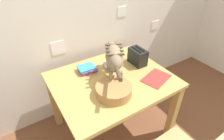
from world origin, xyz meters
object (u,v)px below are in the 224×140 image
Objects in this scene: magazine at (156,78)px; toaster at (138,57)px; dining_table at (112,86)px; book_stack at (87,69)px; saucer_bowl at (112,65)px; coffee_mug at (112,60)px; wicker_basket at (114,90)px; cat at (114,57)px.

toaster is (0.01, 0.31, 0.08)m from magazine.
book_stack is at bearing 120.24° from dining_table.
saucer_bowl is 0.66× the size of magazine.
magazine reaches higher than dining_table.
book_stack is (-0.26, 0.06, -0.05)m from coffee_mug.
toaster is at bearing 70.95° from magazine.
wicker_basket is at bearing -118.30° from dining_table.
cat is 0.38m from toaster.
saucer_bowl is 0.47m from magazine.
wicker_basket is at bearing -120.73° from coffee_mug.
coffee_mug is 0.44m from wicker_basket.
cat reaches higher than coffee_mug.
cat reaches higher than toaster.
coffee_mug is at bearing -13.59° from book_stack.
cat is 0.35m from book_stack.
dining_table is 0.43m from magazine.
dining_table is at bearing 61.70° from wicker_basket.
saucer_bowl is at bearing 180.00° from coffee_mug.
wicker_basket is 0.55m from toaster.
saucer_bowl is at bearing 90.00° from cat.
toaster is (0.37, 0.08, 0.18)m from dining_table.
cat is 3.28× the size of saucer_bowl.
wicker_basket is (-0.46, 0.03, 0.04)m from magazine.
magazine is 1.40× the size of toaster.
book_stack is (-0.26, 0.06, 0.01)m from saucer_bowl.
book_stack reaches higher than magazine.
cat is (0.03, 0.01, 0.32)m from dining_table.
toaster reaches higher than saucer_bowl.
saucer_bowl is 0.26m from book_stack.
cat is at bearing 19.20° from dining_table.
toaster is at bearing 12.41° from dining_table.
toaster is (0.51, -0.16, 0.06)m from book_stack.
cat reaches higher than dining_table.
dining_table is 5.87× the size of book_stack.
dining_table is 3.62× the size of wicker_basket.
toaster is at bearing -17.36° from book_stack.
coffee_mug reaches higher than dining_table.
saucer_bowl is 0.28m from toaster.
book_stack is 0.54m from toaster.
wicker_basket reaches higher than book_stack.
book_stack is at bearing 152.91° from cat.
wicker_basket is at bearing -96.26° from cat.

